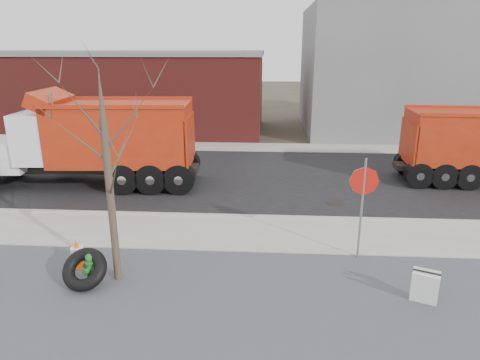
# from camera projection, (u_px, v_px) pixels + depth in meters

# --- Properties ---
(ground) EXTENTS (120.00, 120.00, 0.00)m
(ground) POSITION_uv_depth(u_px,v_px,m) (251.00, 238.00, 12.94)
(ground) COLOR #383328
(ground) RESTS_ON ground
(gravel_verge) EXTENTS (60.00, 5.00, 0.03)m
(gravel_verge) POSITION_uv_depth(u_px,v_px,m) (244.00, 304.00, 9.60)
(gravel_verge) COLOR slate
(gravel_verge) RESTS_ON ground
(sidewalk) EXTENTS (60.00, 2.50, 0.06)m
(sidewalk) POSITION_uv_depth(u_px,v_px,m) (251.00, 233.00, 13.17)
(sidewalk) COLOR #9E9B93
(sidewalk) RESTS_ON ground
(curb) EXTENTS (60.00, 0.15, 0.11)m
(curb) POSITION_uv_depth(u_px,v_px,m) (252.00, 217.00, 14.40)
(curb) COLOR #9E9B93
(curb) RESTS_ON ground
(road) EXTENTS (60.00, 9.40, 0.02)m
(road) POSITION_uv_depth(u_px,v_px,m) (256.00, 177.00, 18.93)
(road) COLOR black
(road) RESTS_ON ground
(far_sidewalk) EXTENTS (60.00, 2.00, 0.06)m
(far_sidewalk) POSITION_uv_depth(u_px,v_px,m) (259.00, 147.00, 24.35)
(far_sidewalk) COLOR #9E9B93
(far_sidewalk) RESTS_ON ground
(building_grey) EXTENTS (12.00, 10.00, 8.00)m
(building_grey) POSITION_uv_depth(u_px,v_px,m) (397.00, 70.00, 28.33)
(building_grey) COLOR gray
(building_grey) RESTS_ON ground
(building_brick) EXTENTS (20.20, 8.20, 5.30)m
(building_brick) POSITION_uv_depth(u_px,v_px,m) (113.00, 91.00, 28.93)
(building_brick) COLOR maroon
(building_brick) RESTS_ON ground
(bare_tree) EXTENTS (3.20, 3.20, 5.20)m
(bare_tree) POSITION_uv_depth(u_px,v_px,m) (106.00, 150.00, 9.67)
(bare_tree) COLOR #382D23
(bare_tree) RESTS_ON ground
(fire_hydrant) EXTENTS (0.47, 0.46, 0.83)m
(fire_hydrant) POSITION_uv_depth(u_px,v_px,m) (91.00, 269.00, 10.36)
(fire_hydrant) COLOR #31772D
(fire_hydrant) RESTS_ON ground
(truck_tire) EXTENTS (1.13, 1.04, 0.96)m
(truck_tire) POSITION_uv_depth(u_px,v_px,m) (85.00, 269.00, 10.17)
(truck_tire) COLOR black
(truck_tire) RESTS_ON ground
(stop_sign) EXTENTS (0.77, 0.06, 2.82)m
(stop_sign) POSITION_uv_depth(u_px,v_px,m) (363.00, 192.00, 11.14)
(stop_sign) COLOR gray
(stop_sign) RESTS_ON ground
(sandwich_board) EXTENTS (0.67, 0.56, 0.80)m
(sandwich_board) POSITION_uv_depth(u_px,v_px,m) (425.00, 287.00, 9.49)
(sandwich_board) COLOR white
(sandwich_board) RESTS_ON ground
(traffic_cone_near) EXTENTS (0.42, 0.42, 0.80)m
(traffic_cone_near) POSITION_uv_depth(u_px,v_px,m) (77.00, 253.00, 11.14)
(traffic_cone_near) COLOR #F65E07
(traffic_cone_near) RESTS_ON ground
(dump_truck_red_b) EXTENTS (9.30, 3.13, 3.87)m
(dump_truck_red_b) POSITION_uv_depth(u_px,v_px,m) (92.00, 139.00, 17.25)
(dump_truck_red_b) COLOR black
(dump_truck_red_b) RESTS_ON ground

